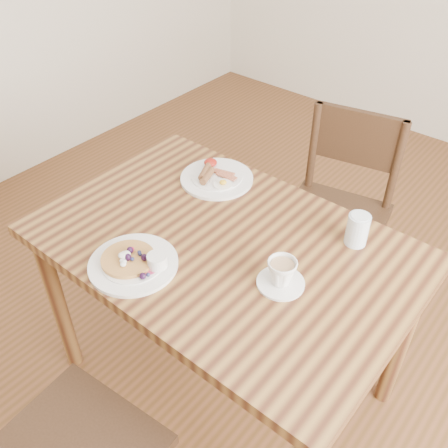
{
  "coord_description": "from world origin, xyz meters",
  "views": [
    {
      "loc": [
        0.76,
        -0.92,
        1.8
      ],
      "look_at": [
        0.0,
        0.0,
        0.82
      ],
      "focal_mm": 40.0,
      "sensor_mm": 36.0,
      "label": 1
    }
  ],
  "objects_px": {
    "pancake_plate": "(134,262)",
    "breakfast_plate": "(216,177)",
    "dining_table": "(224,263)",
    "water_glass": "(357,230)",
    "chair_far": "(338,206)",
    "teacup_saucer": "(281,274)"
  },
  "relations": [
    {
      "from": "breakfast_plate",
      "to": "dining_table",
      "type": "bearing_deg",
      "value": -45.3
    },
    {
      "from": "water_glass",
      "to": "pancake_plate",
      "type": "bearing_deg",
      "value": -131.52
    },
    {
      "from": "chair_far",
      "to": "teacup_saucer",
      "type": "xyz_separation_m",
      "value": [
        0.2,
        -0.76,
        0.3
      ]
    },
    {
      "from": "chair_far",
      "to": "water_glass",
      "type": "height_order",
      "value": "chair_far"
    },
    {
      "from": "pancake_plate",
      "to": "breakfast_plate",
      "type": "relative_size",
      "value": 1.0
    },
    {
      "from": "chair_far",
      "to": "breakfast_plate",
      "type": "distance_m",
      "value": 0.62
    },
    {
      "from": "water_glass",
      "to": "teacup_saucer",
      "type": "bearing_deg",
      "value": -104.49
    },
    {
      "from": "dining_table",
      "to": "pancake_plate",
      "type": "xyz_separation_m",
      "value": [
        -0.13,
        -0.26,
        0.11
      ]
    },
    {
      "from": "pancake_plate",
      "to": "breakfast_plate",
      "type": "distance_m",
      "value": 0.52
    },
    {
      "from": "breakfast_plate",
      "to": "water_glass",
      "type": "relative_size",
      "value": 2.55
    },
    {
      "from": "dining_table",
      "to": "breakfast_plate",
      "type": "relative_size",
      "value": 4.44
    },
    {
      "from": "pancake_plate",
      "to": "breakfast_plate",
      "type": "height_order",
      "value": "pancake_plate"
    },
    {
      "from": "dining_table",
      "to": "breakfast_plate",
      "type": "bearing_deg",
      "value": 134.7
    },
    {
      "from": "pancake_plate",
      "to": "teacup_saucer",
      "type": "height_order",
      "value": "teacup_saucer"
    },
    {
      "from": "chair_far",
      "to": "teacup_saucer",
      "type": "height_order",
      "value": "chair_far"
    },
    {
      "from": "dining_table",
      "to": "pancake_plate",
      "type": "height_order",
      "value": "pancake_plate"
    },
    {
      "from": "pancake_plate",
      "to": "teacup_saucer",
      "type": "bearing_deg",
      "value": 29.71
    },
    {
      "from": "pancake_plate",
      "to": "water_glass",
      "type": "distance_m",
      "value": 0.69
    },
    {
      "from": "dining_table",
      "to": "breakfast_plate",
      "type": "height_order",
      "value": "breakfast_plate"
    },
    {
      "from": "chair_far",
      "to": "breakfast_plate",
      "type": "bearing_deg",
      "value": 46.17
    },
    {
      "from": "water_glass",
      "to": "chair_far",
      "type": "bearing_deg",
      "value": 121.16
    },
    {
      "from": "dining_table",
      "to": "water_glass",
      "type": "bearing_deg",
      "value": 38.78
    }
  ]
}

